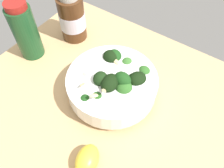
{
  "coord_description": "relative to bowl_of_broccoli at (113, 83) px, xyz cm",
  "views": [
    {
      "loc": [
        -21.14,
        -20.21,
        46.9
      ],
      "look_at": [
        4.8,
        -2.33,
        4.0
      ],
      "focal_mm": 36.37,
      "sensor_mm": 36.0,
      "label": 1
    }
  ],
  "objects": [
    {
      "name": "lemon_wedge",
      "position": [
        -17.11,
        -5.64,
        -2.23
      ],
      "size": [
        7.45,
        6.18,
        4.1
      ],
      "primitive_type": "ellipsoid",
      "rotation": [
        0.0,
        0.0,
        3.43
      ],
      "color": "yellow",
      "rests_on": "ground_plane"
    },
    {
      "name": "bowl_of_broccoli",
      "position": [
        0.0,
        0.0,
        0.0
      ],
      "size": [
        21.11,
        21.11,
        9.69
      ],
      "color": "white",
      "rests_on": "ground_plane"
    },
    {
      "name": "ground_plane",
      "position": [
        -5.03,
        2.41,
        -6.37
      ],
      "size": [
        62.22,
        62.22,
        4.17
      ],
      "primitive_type": "cube",
      "color": "tan"
    },
    {
      "name": "bottle_tall",
      "position": [
        -1.33,
        26.51,
        3.66
      ],
      "size": [
        6.32,
        6.32,
        16.34
      ],
      "color": "#194723",
      "rests_on": "ground_plane"
    },
    {
      "name": "bottle_short",
      "position": [
        10.8,
        21.27,
        2.34
      ],
      "size": [
        7.35,
        7.35,
        14.34
      ],
      "color": "#472814",
      "rests_on": "ground_plane"
    }
  ]
}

